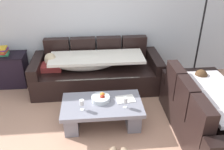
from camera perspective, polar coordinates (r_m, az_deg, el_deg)
name	(u,v)px	position (r m, az deg, el deg)	size (l,w,h in m)	color
ground_plane	(100,147)	(3.44, -2.96, -16.79)	(14.00, 14.00, 0.00)	tan
back_wall	(93,11)	(4.70, -4.59, 15.04)	(9.00, 0.10, 2.70)	silver
couch_along_wall	(95,71)	(4.56, -4.06, 0.90)	(2.39, 0.92, 0.88)	black
couch_near_window	(207,114)	(3.70, 21.89, -8.66)	(0.92, 1.79, 0.88)	black
coffee_table	(102,111)	(3.65, -2.37, -8.61)	(1.20, 0.68, 0.38)	gray
fruit_bowl	(101,98)	(3.61, -2.70, -5.61)	(0.28, 0.28, 0.10)	silver
wine_glass_near_left	(82,103)	(3.40, -7.27, -6.68)	(0.07, 0.07, 0.17)	silver
wine_glass_near_right	(125,101)	(3.42, 3.20, -6.19)	(0.07, 0.07, 0.17)	silver
open_magazine	(125,99)	(3.65, 3.22, -5.78)	(0.28, 0.21, 0.01)	white
side_cabinet	(8,70)	(5.04, -23.62, 1.13)	(0.72, 0.44, 0.64)	black
book_stack_on_cabinet	(3,51)	(4.90, -24.65, 5.23)	(0.20, 0.22, 0.15)	#338C59
floor_lamp	(199,31)	(4.54, 20.18, 9.84)	(0.33, 0.31, 1.95)	black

